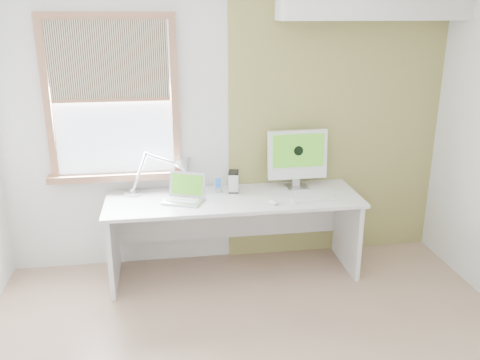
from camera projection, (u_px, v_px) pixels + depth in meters
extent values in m
cube|color=silver|center=(228.00, 124.00, 4.56)|extent=(4.00, 0.02, 2.60)
cube|color=#9E9F4C|center=(336.00, 121.00, 4.69)|extent=(2.00, 0.02, 2.60)
cube|color=#8B5D44|center=(47.00, 101.00, 4.23)|extent=(0.06, 0.06, 1.42)
cube|color=#8B5D44|center=(175.00, 98.00, 4.38)|extent=(0.06, 0.06, 1.42)
cube|color=#8B5D44|center=(105.00, 15.00, 4.09)|extent=(1.00, 0.06, 0.06)
cube|color=#8B5D44|center=(118.00, 176.00, 4.50)|extent=(1.20, 0.14, 0.06)
cube|color=#D1E2F9|center=(112.00, 99.00, 4.32)|extent=(1.00, 0.01, 1.30)
cube|color=beige|center=(109.00, 61.00, 4.18)|extent=(0.98, 0.02, 0.65)
cube|color=#8B5D44|center=(112.00, 100.00, 4.28)|extent=(0.98, 0.03, 0.03)
cube|color=silver|center=(234.00, 199.00, 4.39)|extent=(2.20, 0.70, 0.03)
cube|color=silver|center=(113.00, 245.00, 4.36)|extent=(0.04, 0.64, 0.70)
cube|color=silver|center=(347.00, 230.00, 4.66)|extent=(0.04, 0.64, 0.70)
cube|color=silver|center=(229.00, 214.00, 4.78)|extent=(2.08, 0.02, 0.48)
cylinder|color=silver|center=(133.00, 193.00, 4.47)|extent=(0.17, 0.17, 0.02)
sphere|color=silver|center=(133.00, 191.00, 4.46)|extent=(0.05, 0.05, 0.05)
cylinder|color=silver|center=(139.00, 173.00, 4.42)|extent=(0.16, 0.04, 0.34)
sphere|color=silver|center=(146.00, 154.00, 4.39)|extent=(0.05, 0.05, 0.04)
cylinder|color=silver|center=(164.00, 160.00, 4.42)|extent=(0.31, 0.04, 0.13)
sphere|color=silver|center=(181.00, 165.00, 4.46)|extent=(0.04, 0.04, 0.04)
cone|color=silver|center=(185.00, 168.00, 4.47)|extent=(0.25, 0.27, 0.21)
cube|color=silver|center=(183.00, 201.00, 4.29)|extent=(0.38, 0.33, 0.02)
cube|color=#B2B5B7|center=(183.00, 200.00, 4.28)|extent=(0.30, 0.23, 0.00)
cube|color=silver|center=(187.00, 184.00, 4.35)|extent=(0.32, 0.18, 0.21)
cube|color=#377D19|center=(187.00, 185.00, 4.35)|extent=(0.28, 0.15, 0.17)
cylinder|color=silver|center=(218.00, 190.00, 4.53)|extent=(0.09, 0.09, 0.02)
cube|color=silver|center=(218.00, 183.00, 4.51)|extent=(0.06, 0.02, 0.12)
cube|color=#194C99|center=(218.00, 183.00, 4.50)|extent=(0.05, 0.01, 0.09)
cube|color=silver|center=(234.00, 181.00, 4.52)|extent=(0.11, 0.15, 0.18)
cube|color=black|center=(234.00, 172.00, 4.49)|extent=(0.11, 0.16, 0.01)
cube|color=black|center=(234.00, 190.00, 4.54)|extent=(0.11, 0.16, 0.01)
cube|color=silver|center=(297.00, 187.00, 4.63)|extent=(0.20, 0.18, 0.01)
cube|color=silver|center=(296.00, 176.00, 4.63)|extent=(0.07, 0.02, 0.18)
cube|color=white|center=(297.00, 155.00, 4.56)|extent=(0.54, 0.10, 0.44)
cube|color=#377D19|center=(299.00, 151.00, 4.51)|extent=(0.47, 0.04, 0.30)
cylinder|color=black|center=(299.00, 151.00, 4.51)|extent=(0.09, 0.01, 0.09)
cube|color=white|center=(314.00, 199.00, 4.33)|extent=(0.40, 0.14, 0.01)
cube|color=white|center=(314.00, 198.00, 4.32)|extent=(0.37, 0.11, 0.00)
ellipsoid|color=white|center=(273.00, 202.00, 4.24)|extent=(0.10, 0.13, 0.03)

